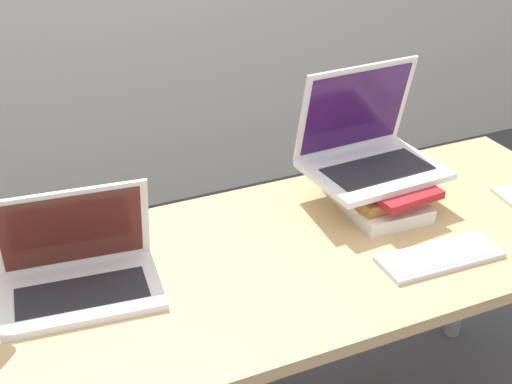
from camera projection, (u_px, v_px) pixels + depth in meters
The scene contains 5 objects.
desk at pixel (281, 282), 1.67m from camera, with size 1.73×0.66×0.72m.
laptop_left at pixel (78, 271), 1.50m from camera, with size 0.35×0.25×0.22m.
book_stack at pixel (377, 192), 1.81m from camera, with size 0.20×0.29×0.08m.
laptop_on_books at pixel (368, 149), 1.81m from camera, with size 0.34×0.27×0.26m.
wireless_keyboard at pixel (440, 257), 1.61m from camera, with size 0.29×0.12×0.01m.
Camera 1 is at (-0.61, -0.89, 1.63)m, focal length 50.00 mm.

